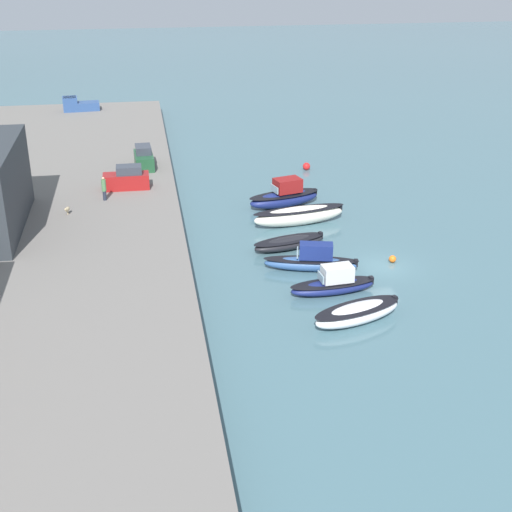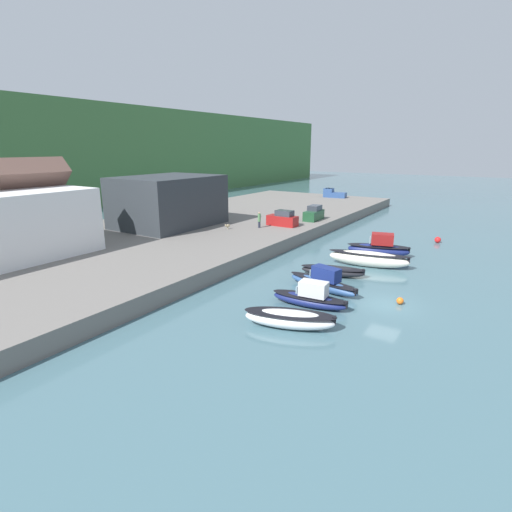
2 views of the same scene
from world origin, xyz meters
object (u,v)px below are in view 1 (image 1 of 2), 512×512
moored_boat_4 (299,215)px  pickup_truck_0 (78,105)px  mooring_buoy_0 (392,259)px  moored_boat_3 (289,243)px  moored_boat_2 (312,261)px  moored_boat_5 (285,196)px  dog_on_quay (67,209)px  person_on_quay (104,188)px  moored_boat_1 (334,284)px  parked_car_0 (144,158)px  moored_boat_0 (357,313)px  mooring_buoy_1 (306,166)px  parked_car_1 (127,179)px

moored_boat_4 → pickup_truck_0: size_ratio=1.75×
mooring_buoy_0 → moored_boat_4: bearing=31.3°
pickup_truck_0 → mooring_buoy_0: (-50.56, -26.56, -2.09)m
moored_boat_3 → mooring_buoy_0: 8.28m
moored_boat_2 → moored_boat_5: 14.07m
moored_boat_4 → pickup_truck_0: pickup_truck_0 is taller
moored_boat_2 → dog_on_quay: dog_on_quay is taller
moored_boat_4 → moored_boat_5: size_ratio=1.17×
moored_boat_4 → person_on_quay: bearing=64.3°
moored_boat_1 → parked_car_0: (27.42, 12.49, 1.74)m
moored_boat_5 → mooring_buoy_0: 14.81m
moored_boat_1 → moored_boat_2: bearing=3.7°
moored_boat_0 → moored_boat_5: moored_boat_5 is taller
dog_on_quay → mooring_buoy_1: (13.86, -23.88, -1.61)m
mooring_buoy_1 → dog_on_quay: bearing=120.1°
parked_car_1 → person_on_quay: bearing=146.1°
moored_boat_0 → person_on_quay: size_ratio=3.17×
moored_boat_0 → moored_boat_2: (8.13, 1.06, 0.12)m
moored_boat_0 → moored_boat_4: moored_boat_4 is taller
moored_boat_3 → mooring_buoy_1: moored_boat_3 is taller
moored_boat_1 → moored_boat_2: size_ratio=0.87×
moored_boat_0 → mooring_buoy_1: size_ratio=8.55×
moored_boat_1 → dog_on_quay: bearing=47.1°
moored_boat_3 → moored_boat_4: bearing=-36.4°
mooring_buoy_1 → moored_boat_3: bearing=163.2°
moored_boat_2 → parked_car_0: 26.40m
parked_car_0 → parked_car_1: bearing=72.5°
moored_boat_3 → moored_boat_4: (5.00, -1.91, 0.35)m
moored_boat_3 → mooring_buoy_1: size_ratio=8.12×
moored_boat_0 → moored_boat_2: size_ratio=0.93×
moored_boat_1 → moored_boat_5: size_ratio=0.86×
moored_boat_2 → mooring_buoy_0: 6.49m
parked_car_0 → pickup_truck_0: 28.65m
moored_boat_5 → dog_on_quay: 19.58m
mooring_buoy_0 → mooring_buoy_1: mooring_buoy_1 is taller
moored_boat_0 → mooring_buoy_1: (32.91, -4.26, -0.26)m
moored_boat_3 → dog_on_quay: bearing=54.0°
moored_boat_1 → moored_boat_4: 13.19m
moored_boat_5 → person_on_quay: (0.00, 16.30, 1.68)m
parked_car_0 → pickup_truck_0: size_ratio=0.88×
moored_boat_2 → parked_car_0: bearing=40.3°
moored_boat_3 → pickup_truck_0: bearing=7.0°
moored_boat_0 → pickup_truck_0: 62.80m
parked_car_1 → person_on_quay: parked_car_1 is taller
moored_boat_2 → moored_boat_1: bearing=-157.6°
moored_boat_5 → pickup_truck_0: (36.92, 20.86, 1.40)m
parked_car_0 → mooring_buoy_0: 29.59m
dog_on_quay → moored_boat_2: bearing=165.9°
parked_car_0 → moored_boat_2: bearing=114.0°
dog_on_quay → parked_car_0: bearing=-101.5°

